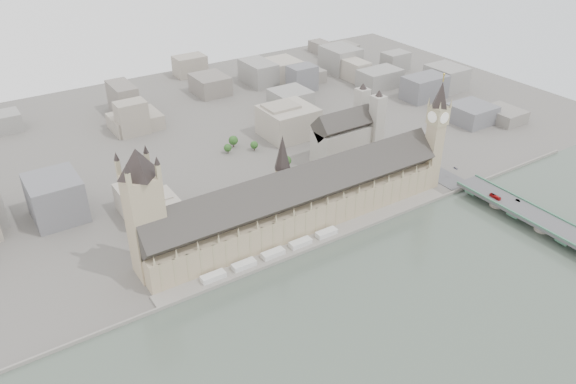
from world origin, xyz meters
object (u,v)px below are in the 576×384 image
red_bus_north (495,197)px  palace_of_westminster (297,202)px  car_approach (456,168)px  victoria_tower (144,208)px  westminster_abbey (348,135)px  car_silver (518,200)px  westminster_bridge (535,221)px  elizabeth_tower (436,128)px

red_bus_north → palace_of_westminster: bearing=155.8°
car_approach → victoria_tower: bearing=177.0°
westminster_abbey → car_silver: bearing=-70.1°
victoria_tower → red_bus_north: victoria_tower is taller
car_approach → red_bus_north: bearing=-101.5°
victoria_tower → westminster_abbey: size_ratio=1.47×
palace_of_westminster → westminster_bridge: palace_of_westminster is taller
red_bus_north → car_approach: size_ratio=2.43×
victoria_tower → palace_of_westminster: bearing=-3.0°
elizabeth_tower → westminster_bridge: size_ratio=0.33×
elizabeth_tower → car_approach: size_ratio=24.86×
westminster_bridge → car_silver: car_silver is taller
westminster_bridge → car_approach: size_ratio=75.17×
palace_of_westminster → westminster_bridge: bearing=-33.5°
car_silver → westminster_abbey: bearing=109.1°
red_bus_north → westminster_abbey: bearing=107.4°
palace_of_westminster → westminster_bridge: 195.05m
victoria_tower → car_approach: size_ratio=23.13×
elizabeth_tower → red_bus_north: bearing=-72.9°
westminster_bridge → red_bus_north: size_ratio=30.92×
palace_of_westminster → car_approach: palace_of_westminster is taller
red_bus_north → victoria_tower: bearing=164.7°
westminster_bridge → red_bus_north: red_bus_north is taller
victoria_tower → elizabeth_tower: bearing=-4.0°
westminster_bridge → elizabeth_tower: bearing=104.1°
elizabeth_tower → red_bus_north: 77.16m
palace_of_westminster → elizabeth_tower: (138.00, -11.70, 35.38)m
palace_of_westminster → car_silver: size_ratio=65.21×
red_bus_north → car_approach: 56.92m
palace_of_westminster → victoria_tower: (-122.00, 6.30, 32.50)m
palace_of_westminster → westminster_abbey: westminster_abbey is taller
westminster_bridge → westminster_abbey: (-51.08, 182.50, 19.96)m
victoria_tower → car_silver: (290.62, -90.69, -44.29)m
victoria_tower → westminster_abbey: bearing=16.5°
elizabeth_tower → westminster_bridge: (24.00, -95.50, -52.96)m
victoria_tower → westminster_bridge: bearing=-21.8°
elizabeth_tower → victoria_tower: 260.64m
palace_of_westminster → car_approach: (168.77, -15.13, -11.83)m
westminster_abbey → red_bus_north: westminster_abbey is taller
elizabeth_tower → palace_of_westminster: bearing=175.2°
westminster_bridge → red_bus_north: bearing=99.1°
car_silver → palace_of_westminster: bearing=152.7°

